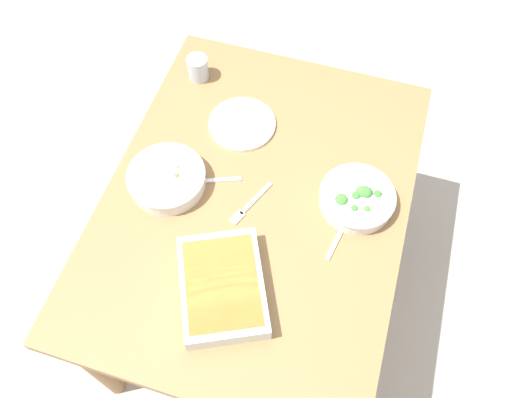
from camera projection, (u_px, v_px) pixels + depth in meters
name	position (u px, v px, depth m)	size (l,w,h in m)	color
ground_plane	(256.00, 287.00, 2.22)	(6.00, 6.00, 0.00)	#B2A899
dining_table	(256.00, 213.00, 1.66)	(1.20, 0.90, 0.74)	olive
stew_bowl	(167.00, 178.00, 1.58)	(0.24, 0.24, 0.06)	silver
broccoli_bowl	(357.00, 198.00, 1.55)	(0.23, 0.23, 0.07)	silver
baking_dish	(223.00, 287.00, 1.41)	(0.37, 0.33, 0.06)	silver
drink_cup	(198.00, 69.00, 1.80)	(0.07, 0.07, 0.08)	#B2BCC6
side_plate	(242.00, 124.00, 1.72)	(0.22, 0.22, 0.01)	silver
spoon_by_stew	(205.00, 181.00, 1.61)	(0.08, 0.17, 0.01)	silver
spoon_by_broccoli	(343.00, 228.00, 1.53)	(0.18, 0.05, 0.01)	silver
fork_on_table	(249.00, 206.00, 1.57)	(0.17, 0.09, 0.01)	silver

